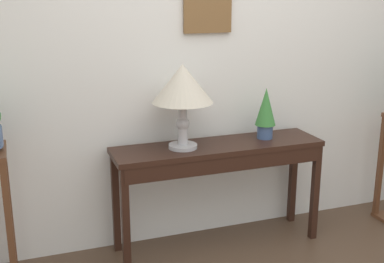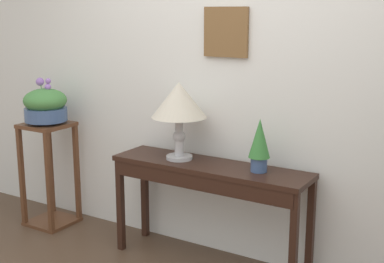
{
  "view_description": "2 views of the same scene",
  "coord_description": "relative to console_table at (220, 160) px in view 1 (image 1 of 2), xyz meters",
  "views": [
    {
      "loc": [
        -1.23,
        -1.64,
        1.7
      ],
      "look_at": [
        -0.21,
        1.2,
        0.85
      ],
      "focal_mm": 47.16,
      "sensor_mm": 36.0,
      "label": 1
    },
    {
      "loc": [
        1.71,
        -1.72,
        1.73
      ],
      "look_at": [
        -0.11,
        1.23,
        0.94
      ],
      "focal_mm": 49.64,
      "sensor_mm": 36.0,
      "label": 2
    }
  ],
  "objects": [
    {
      "name": "console_table",
      "position": [
        0.0,
        0.0,
        0.0
      ],
      "size": [
        1.4,
        0.36,
        0.73
      ],
      "color": "black",
      "rests_on": "ground"
    },
    {
      "name": "back_wall_with_art",
      "position": [
        -0.0,
        0.29,
        0.78
      ],
      "size": [
        9.0,
        0.13,
        2.8
      ],
      "color": "silver",
      "rests_on": "ground"
    },
    {
      "name": "table_lamp",
      "position": [
        -0.25,
        0.02,
        0.5
      ],
      "size": [
        0.38,
        0.38,
        0.54
      ],
      "color": "#B7B7BC",
      "rests_on": "console_table"
    },
    {
      "name": "potted_plant_on_console",
      "position": [
        0.35,
        0.04,
        0.29
      ],
      "size": [
        0.14,
        0.14,
        0.35
      ],
      "color": "#3D5684",
      "rests_on": "console_table"
    }
  ]
}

